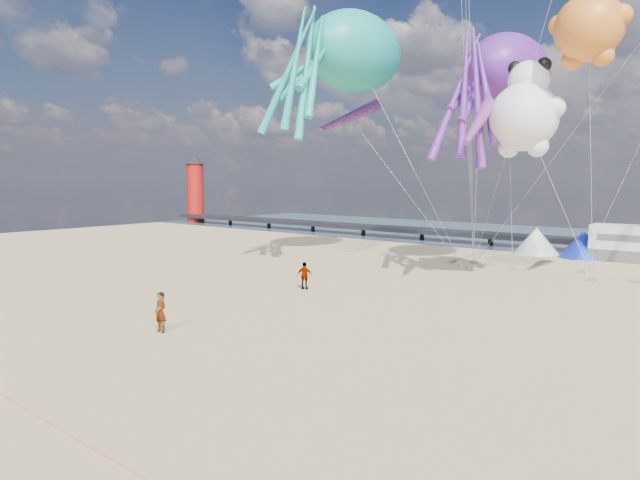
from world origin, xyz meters
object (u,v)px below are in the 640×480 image
(kite_octopus_teal, at_px, (354,52))
(kite_teddy_orange, at_px, (589,28))
(lighthouse, at_px, (195,193))
(kite_octopus_purple, at_px, (508,73))
(beachgoer_3, at_px, (305,276))
(kite_panda, at_px, (524,117))
(tent_white, at_px, (536,241))
(sandbag_b, at_px, (513,269))
(windsock_right, at_px, (478,123))
(standing_person, at_px, (161,312))
(sandbag_e, at_px, (474,266))
(sandbag_c, at_px, (593,279))
(sandbag_d, at_px, (581,272))
(tent_blue, at_px, (583,244))
(sandbag_a, at_px, (463,268))
(windsock_left, at_px, (350,117))
(motorhome_0, at_px, (635,244))

(kite_octopus_teal, distance_m, kite_teddy_orange, 19.15)
(lighthouse, xyz_separation_m, kite_octopus_purple, (55.29, -15.21, 9.82))
(beachgoer_3, bearing_deg, kite_panda, -162.77)
(tent_white, distance_m, sandbag_b, 10.70)
(windsock_right, bearing_deg, kite_panda, 49.75)
(kite_panda, bearing_deg, sandbag_b, 119.68)
(standing_person, distance_m, sandbag_e, 26.64)
(kite_octopus_purple, bearing_deg, kite_octopus_teal, 173.18)
(lighthouse, bearing_deg, kite_teddy_orange, -18.75)
(sandbag_c, bearing_deg, sandbag_d, 118.98)
(tent_blue, height_order, kite_octopus_teal, kite_octopus_teal)
(sandbag_a, bearing_deg, standing_person, -96.16)
(tent_blue, xyz_separation_m, beachgoer_3, (-9.22, -25.84, -0.35))
(kite_octopus_purple, bearing_deg, windsock_right, -97.06)
(kite_teddy_orange, bearing_deg, sandbag_d, 87.89)
(sandbag_d, relative_size, kite_octopus_teal, 0.04)
(standing_person, height_order, sandbag_a, standing_person)
(kite_teddy_orange, bearing_deg, tent_blue, 88.40)
(tent_blue, xyz_separation_m, standing_person, (-7.67, -37.35, -0.29))
(sandbag_a, relative_size, windsock_left, 0.06)
(tent_blue, xyz_separation_m, sandbag_e, (-5.02, -10.85, -1.09))
(kite_panda, height_order, kite_teddy_orange, kite_teddy_orange)
(kite_octopus_teal, distance_m, kite_panda, 16.78)
(lighthouse, distance_m, kite_panda, 62.54)
(lighthouse, height_order, windsock_left, windsock_left)
(sandbag_c, bearing_deg, lighthouse, 166.01)
(sandbag_a, xyz_separation_m, sandbag_e, (-0.01, 1.78, 0.00))
(sandbag_b, xyz_separation_m, windsock_right, (1.07, -9.12, 9.99))
(sandbag_a, xyz_separation_m, windsock_right, (3.99, -6.95, 9.99))
(kite_octopus_teal, distance_m, windsock_right, 16.27)
(kite_panda, height_order, windsock_right, kite_panda)
(sandbag_a, height_order, kite_panda, kite_panda)
(kite_octopus_teal, relative_size, windsock_right, 2.36)
(sandbag_d, relative_size, windsock_right, 0.09)
(beachgoer_3, xyz_separation_m, sandbag_a, (4.22, 13.21, -0.74))
(lighthouse, bearing_deg, motorhome_0, -3.69)
(lighthouse, height_order, sandbag_e, lighthouse)
(kite_panda, bearing_deg, kite_teddy_orange, 1.11)
(kite_octopus_teal, relative_size, kite_octopus_purple, 1.08)
(beachgoer_3, height_order, windsock_right, windsock_right)
(lighthouse, xyz_separation_m, sandbag_e, (52.98, -14.85, -4.39))
(kite_teddy_orange, height_order, windsock_right, kite_teddy_orange)
(tent_white, bearing_deg, kite_panda, -74.48)
(sandbag_d, relative_size, kite_panda, 0.07)
(sandbag_a, bearing_deg, sandbag_c, 8.22)
(sandbag_b, height_order, kite_teddy_orange, kite_teddy_orange)
(standing_person, distance_m, sandbag_c, 28.37)
(lighthouse, height_order, motorhome_0, lighthouse)
(kite_octopus_teal, distance_m, windsock_left, 5.69)
(tent_white, relative_size, sandbag_b, 8.00)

